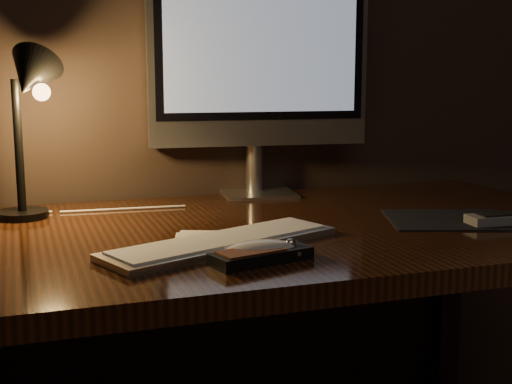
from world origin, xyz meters
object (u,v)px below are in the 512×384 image
object	(u,v)px
monitor	(259,59)
keyboard	(222,242)
media_remote	(261,255)
desk	(204,284)
desk_lamp	(29,102)
mouse	(262,252)

from	to	relation	value
monitor	keyboard	distance (m)	0.60
media_remote	monitor	bearing A→B (deg)	57.23
desk	monitor	distance (m)	0.56
desk	keyboard	bearing A→B (deg)	-95.08
desk_lamp	keyboard	bearing A→B (deg)	-43.26
monitor	keyboard	xyz separation A→B (m)	(-0.23, -0.46, -0.32)
monitor	desk_lamp	world-z (taller)	monitor
media_remote	mouse	bearing A→B (deg)	54.38
desk_lamp	desk	bearing A→B (deg)	-18.30
keyboard	media_remote	distance (m)	0.12
monitor	media_remote	size ratio (longest dim) A/B	3.12
keyboard	mouse	distance (m)	0.10
mouse	keyboard	bearing A→B (deg)	118.24
keyboard	mouse	world-z (taller)	mouse
media_remote	desk_lamp	world-z (taller)	desk_lamp
desk	monitor	size ratio (longest dim) A/B	2.89
media_remote	keyboard	bearing A→B (deg)	91.67
desk_lamp	mouse	bearing A→B (deg)	-47.04
monitor	media_remote	xyz separation A→B (m)	(-0.19, -0.57, -0.32)
desk	keyboard	distance (m)	0.24
monitor	mouse	bearing A→B (deg)	-102.13
monitor	desk_lamp	bearing A→B (deg)	-160.25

